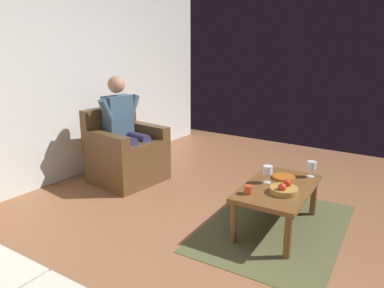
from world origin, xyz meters
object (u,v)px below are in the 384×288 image
at_px(armchair, 126,154).
at_px(coffee_table, 278,192).
at_px(wine_glass_near, 268,171).
at_px(candle_jar, 248,190).
at_px(fruit_bowl, 284,189).
at_px(wine_glass_far, 312,166).
at_px(person_seated, 125,126).
at_px(decorative_dish, 284,177).

xyz_separation_m(armchair, coffee_table, (0.13, 2.00, 0.02)).
distance_m(coffee_table, wine_glass_near, 0.21).
xyz_separation_m(wine_glass_near, candle_jar, (0.33, -0.04, -0.08)).
relative_size(coffee_table, candle_jar, 13.65).
height_order(armchair, coffee_table, armchair).
bearing_deg(coffee_table, fruit_bowl, 37.09).
height_order(wine_glass_near, wine_glass_far, wine_glass_near).
height_order(person_seated, decorative_dish, person_seated).
height_order(coffee_table, wine_glass_near, wine_glass_near).
bearing_deg(fruit_bowl, wine_glass_near, -124.70).
relative_size(armchair, person_seated, 0.70).
distance_m(wine_glass_near, decorative_dish, 0.23).
xyz_separation_m(armchair, candle_jar, (0.44, 1.85, 0.12)).
relative_size(fruit_bowl, candle_jar, 3.30).
relative_size(armchair, wine_glass_far, 5.82).
distance_m(fruit_bowl, candle_jar, 0.31).
bearing_deg(armchair, wine_glass_far, 102.79).
bearing_deg(wine_glass_near, decorative_dish, 153.38).
bearing_deg(decorative_dish, coffee_table, 6.00).
distance_m(armchair, fruit_bowl, 2.12).
bearing_deg(decorative_dish, fruit_bowl, 19.60).
height_order(fruit_bowl, decorative_dish, fruit_bowl).
xyz_separation_m(wine_glass_far, candle_jar, (0.71, -0.33, -0.07)).
bearing_deg(candle_jar, person_seated, -103.43).
height_order(person_seated, fruit_bowl, person_seated).
bearing_deg(wine_glass_far, armchair, -83.07).
distance_m(wine_glass_near, fruit_bowl, 0.27).
distance_m(fruit_bowl, decorative_dish, 0.35).
xyz_separation_m(person_seated, wine_glass_far, (-0.27, 2.17, -0.17)).
bearing_deg(candle_jar, wine_glass_near, 173.65).
relative_size(wine_glass_far, candle_jar, 2.10).
xyz_separation_m(coffee_table, fruit_bowl, (0.13, 0.10, 0.09)).
bearing_deg(candle_jar, fruit_bowl, 126.46).
bearing_deg(candle_jar, coffee_table, 154.09).
bearing_deg(wine_glass_near, armchair, -93.41).
height_order(wine_glass_far, fruit_bowl, wine_glass_far).
distance_m(person_seated, wine_glass_far, 2.19).
height_order(person_seated, candle_jar, person_seated).
bearing_deg(wine_glass_near, wine_glass_far, 142.39).
distance_m(armchair, candle_jar, 1.91).
bearing_deg(decorative_dish, wine_glass_far, 134.14).
distance_m(person_seated, decorative_dish, 1.99).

